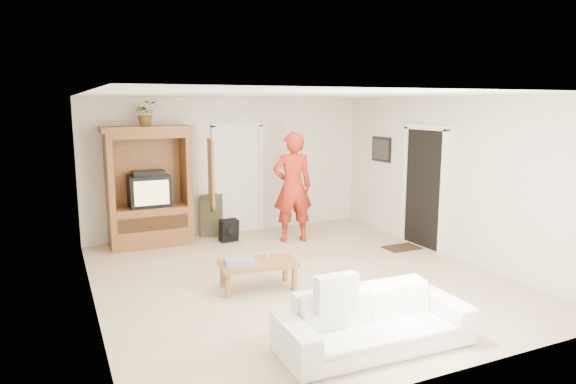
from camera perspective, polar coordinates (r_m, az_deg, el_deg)
name	(u,v)px	position (r m, az deg, el deg)	size (l,w,h in m)	color
floor	(298,277)	(7.51, 1.10, -9.46)	(6.00, 6.00, 0.00)	tan
ceiling	(298,94)	(7.10, 1.17, 10.78)	(6.00, 6.00, 0.00)	white
wall_back	(230,166)	(9.95, -6.48, 2.94)	(5.50, 5.50, 0.00)	silver
wall_front	(448,239)	(4.74, 17.32, -5.04)	(5.50, 5.50, 0.00)	silver
wall_left	(89,205)	(6.49, -21.24, -1.33)	(6.00, 6.00, 0.00)	silver
wall_right	(450,177)	(8.74, 17.56, 1.60)	(6.00, 6.00, 0.00)	silver
armoire	(151,194)	(9.30, -15.01, -0.25)	(1.82, 1.14, 2.10)	brown
door_back	(238,180)	(10.00, -5.58, 1.37)	(0.85, 0.05, 2.04)	white
doorway_right	(424,189)	(9.21, 14.85, 0.36)	(0.05, 0.90, 2.04)	black
framed_picture	(381,149)	(10.17, 10.34, 4.69)	(0.03, 0.60, 0.48)	black
doormat	(402,248)	(9.17, 12.52, -6.06)	(0.60, 0.40, 0.02)	#382316
plant	(146,113)	(9.13, -15.51, 8.40)	(0.38, 0.33, 0.42)	#4C7238
man	(293,187)	(9.23, 0.51, 0.55)	(0.73, 0.48, 1.99)	#A62616
sofa	(375,321)	(5.46, 9.62, -13.90)	(2.01, 0.79, 0.59)	white
coffee_table	(258,265)	(6.98, -3.37, -8.12)	(1.09, 0.70, 0.38)	olive
towel	(239,261)	(6.87, -5.42, -7.67)	(0.38, 0.28, 0.08)	#CB4543
candle	(266,256)	(7.04, -2.45, -7.11)	(0.08, 0.08, 0.10)	tan
backpack_black	(229,231)	(9.39, -6.59, -4.31)	(0.32, 0.19, 0.40)	black
backpack_olive	(212,215)	(9.83, -8.48, -2.59)	(0.41, 0.30, 0.77)	#47442B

